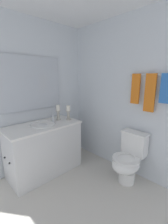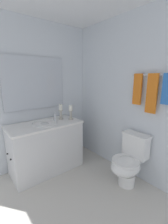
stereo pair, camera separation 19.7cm
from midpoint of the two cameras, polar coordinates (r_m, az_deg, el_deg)
The scene contains 12 objects.
floor at distance 2.15m, azimuth -0.62°, elevation -33.35°, with size 2.60×2.33×0.02m, color beige.
wall_back at distance 2.41m, azimuth 21.78°, elevation 4.43°, with size 2.60×0.04×2.45m, color silver.
wall_left at distance 2.65m, azimuth -18.41°, elevation 5.42°, with size 0.04×2.33×2.45m, color silver.
vanity_cabinet at distance 2.64m, azimuth -11.95°, elevation -12.74°, with size 0.58×1.16×0.82m.
sink_basin at distance 2.50m, azimuth -12.33°, elevation -5.06°, with size 0.40×0.40×0.24m.
mirror at distance 2.64m, azimuth -15.83°, elevation 10.33°, with size 0.02×1.03×0.85m, color silver.
candle_holder_tall at distance 2.63m, azimuth -2.89°, elevation -0.00°, with size 0.09×0.09×0.25m.
candle_holder_short at distance 2.65m, azimuth -6.68°, elevation 0.20°, with size 0.09×0.09×0.26m.
toilet at distance 2.40m, azimuth 18.79°, elevation -17.24°, with size 0.39×0.54×0.75m.
towel_bar at distance 2.22m, azimuth 27.36°, elevation 12.30°, with size 0.02×0.02×0.64m, color silver.
towel_near_vanity at distance 2.31m, azimuth 21.82°, elevation 7.93°, with size 0.12×0.03×0.43m, color orange.
towel_center at distance 2.21m, azimuth 26.52°, elevation 6.18°, with size 0.14×0.03×0.52m, color orange.
Camera 2 is at (1.23, -0.84, 1.55)m, focal length 24.32 mm.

